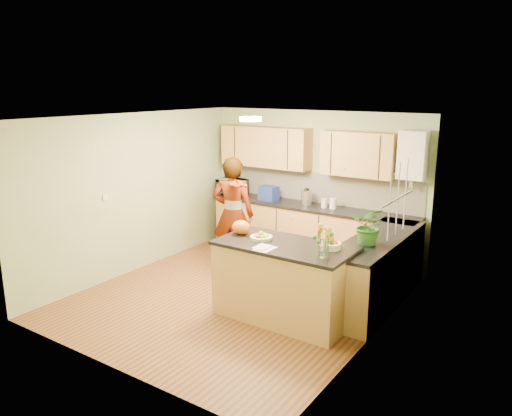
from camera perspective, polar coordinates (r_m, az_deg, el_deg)
The scene contains 28 objects.
floor at distance 7.19m, azimuth -1.96°, elevation -9.98°, with size 4.50×4.50×0.00m, color brown.
ceiling at distance 6.59m, azimuth -2.14°, elevation 10.34°, with size 4.00×4.50×0.02m, color white.
wall_back at distance 8.66m, azimuth 6.71°, elevation 2.74°, with size 4.00×0.02×2.50m, color #93A777.
wall_front at distance 5.20m, azimuth -16.77°, elevation -5.26°, with size 4.00×0.02×2.50m, color #93A777.
wall_left at distance 8.09m, azimuth -13.62°, elevation 1.66°, with size 0.02×4.50×2.50m, color #93A777.
wall_right at distance 5.88m, azimuth 14.00°, elevation -2.89°, with size 0.02×4.50×2.50m, color #93A777.
back_counter at distance 8.54m, azimuth 6.23°, elevation -2.79°, with size 3.64×0.62×0.94m.
right_counter at distance 6.98m, azimuth 13.72°, elevation -6.96°, with size 0.62×2.24×0.94m.
splashback at distance 8.61m, azimuth 7.24°, elevation 2.32°, with size 3.60×0.02×0.52m, color white.
upper_cabinets at distance 8.50m, azimuth 5.23°, elevation 6.66°, with size 3.20×0.34×0.70m.
boiler at distance 7.79m, azimuth 17.53°, elevation 5.78°, with size 0.40×0.30×0.86m.
window_right at distance 6.36m, azimuth 15.96°, elevation 1.03°, with size 0.01×1.30×1.05m.
light_switch at distance 7.68m, azimuth -16.84°, elevation 1.20°, with size 0.02×0.09×0.09m, color white.
ceiling_lamp at distance 6.84m, azimuth -0.64°, elevation 10.15°, with size 0.30×0.30×0.07m.
peninsula_island at distance 6.38m, azimuth 3.25°, elevation -8.34°, with size 1.72×0.88×0.99m.
fruit_dish at distance 6.37m, azimuth 0.61°, elevation -3.25°, with size 0.28×0.28×0.10m.
orange_bowl at distance 6.07m, azimuth 8.53°, elevation -4.05°, with size 0.25×0.25×0.15m.
flower_vase at distance 5.70m, azimuth 7.63°, elevation -2.76°, with size 0.24×0.24×0.45m.
orange_bag at distance 6.59m, azimuth -1.70°, elevation -2.21°, with size 0.25×0.21×0.19m, color orange.
papers at distance 6.02m, azimuth 1.03°, elevation -4.65°, with size 0.20×0.27×0.01m, color silver.
violinist at distance 7.87m, azimuth -2.65°, elevation -0.74°, with size 0.67×0.44×1.84m, color tan.
violin at distance 7.46m, azimuth -2.46°, elevation 2.81°, with size 0.67×0.27×0.13m, color #561405, non-canonical shape.
microwave at distance 9.22m, azimuth -2.76°, elevation 2.45°, with size 0.52×0.35×0.29m, color white.
blue_box at distance 8.76m, azimuth 1.46°, elevation 1.71°, with size 0.31×0.23×0.25m, color navy.
kettle at distance 8.47m, azimuth 5.79°, elevation 1.30°, with size 0.18×0.18×0.33m.
jar_cream at distance 8.29m, azimuth 7.81°, elevation 0.56°, with size 0.10×0.10×0.15m, color beige.
jar_white at distance 8.24m, azimuth 8.81°, elevation 0.51°, with size 0.11×0.11×0.17m, color white.
potted_plant at distance 6.41m, azimuth 12.88°, elevation -1.95°, with size 0.46×0.40×0.51m, color #2C6722.
Camera 1 is at (3.86, -5.33, 2.89)m, focal length 35.00 mm.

